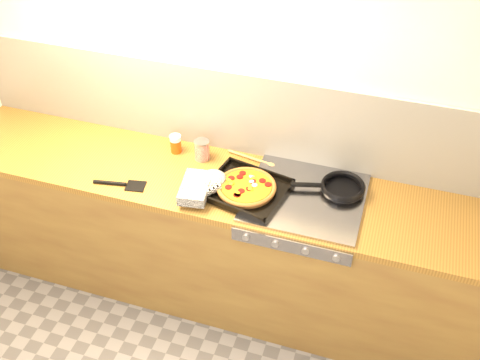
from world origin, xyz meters
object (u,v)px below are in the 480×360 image
(frying_pan, at_px, (342,187))
(tomato_can, at_px, (202,150))
(juice_glass, at_px, (176,144))
(pizza_on_tray, at_px, (233,187))

(frying_pan, bearing_deg, tomato_can, 176.38)
(tomato_can, height_order, juice_glass, tomato_can)
(tomato_can, xyz_separation_m, juice_glass, (-0.17, 0.02, -0.00))
(pizza_on_tray, bearing_deg, frying_pan, 18.21)
(pizza_on_tray, bearing_deg, juice_glass, 149.97)
(frying_pan, relative_size, tomato_can, 3.36)
(pizza_on_tray, relative_size, juice_glass, 5.14)
(pizza_on_tray, relative_size, tomato_can, 4.66)
(frying_pan, distance_m, tomato_can, 0.80)
(tomato_can, bearing_deg, pizza_on_tray, -41.70)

